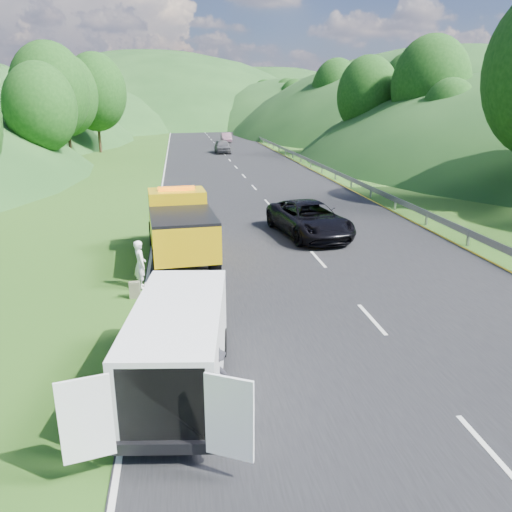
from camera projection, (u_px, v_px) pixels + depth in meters
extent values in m
plane|color=#38661E|center=(263.00, 300.00, 16.53)|extent=(320.00, 320.00, 0.00)
cube|color=black|center=(230.00, 160.00, 54.68)|extent=(14.00, 200.00, 0.02)
cube|color=gray|center=(274.00, 149.00, 67.53)|extent=(0.06, 140.00, 1.52)
cylinder|color=black|center=(154.00, 233.00, 22.65)|extent=(0.47, 1.14, 1.11)
cylinder|color=black|center=(200.00, 231.00, 23.11)|extent=(0.47, 1.14, 1.11)
cylinder|color=black|center=(158.00, 263.00, 18.53)|extent=(0.47, 1.14, 1.11)
cylinder|color=black|center=(214.00, 259.00, 18.99)|extent=(0.47, 1.14, 1.11)
cube|color=gold|center=(178.00, 214.00, 21.69)|extent=(2.51, 1.95, 2.11)
cube|color=gold|center=(183.00, 235.00, 19.45)|extent=(2.73, 3.95, 1.44)
cube|color=black|center=(182.00, 215.00, 19.22)|extent=(2.73, 3.95, 0.11)
cube|color=black|center=(176.00, 221.00, 23.11)|extent=(2.31, 1.50, 0.78)
cube|color=black|center=(175.00, 222.00, 23.79)|extent=(2.34, 0.40, 0.55)
cube|color=gold|center=(174.00, 204.00, 23.25)|extent=(2.28, 1.04, 1.21)
cube|color=orange|center=(176.00, 189.00, 21.36)|extent=(1.57, 0.40, 0.18)
cube|color=black|center=(176.00, 202.00, 22.29)|extent=(2.11, 0.25, 1.00)
cylinder|color=black|center=(156.00, 343.00, 12.82)|extent=(0.37, 0.77, 0.74)
cylinder|color=black|center=(221.00, 343.00, 12.85)|extent=(0.37, 0.77, 0.74)
cylinder|color=black|center=(129.00, 417.00, 9.84)|extent=(0.37, 0.77, 0.74)
cylinder|color=black|center=(213.00, 416.00, 9.87)|extent=(0.37, 0.77, 0.74)
cube|color=white|center=(179.00, 342.00, 10.99)|extent=(2.51, 5.00, 1.70)
cube|color=white|center=(191.00, 311.00, 13.52)|extent=(1.94, 1.07, 0.92)
cube|color=black|center=(190.00, 288.00, 13.13)|extent=(1.73, 0.54, 0.77)
cube|color=black|center=(162.00, 404.00, 8.75)|extent=(1.56, 0.30, 1.47)
cube|color=white|center=(86.00, 420.00, 8.34)|extent=(0.87, 0.24, 1.57)
cube|color=white|center=(229.00, 418.00, 8.38)|extent=(0.80, 0.45, 1.57)
cube|color=black|center=(164.00, 447.00, 8.91)|extent=(1.84, 0.38, 0.23)
imported|color=white|center=(142.00, 288.00, 17.63)|extent=(0.62, 0.73, 1.72)
imported|color=tan|center=(207.00, 316.00, 15.31)|extent=(0.62, 0.55, 1.07)
imported|color=black|center=(213.00, 418.00, 10.40)|extent=(1.14, 0.73, 1.67)
cube|color=#63644B|center=(135.00, 290.00, 16.66)|extent=(0.36, 0.20, 0.57)
cylinder|color=black|center=(220.00, 409.00, 10.71)|extent=(0.74, 0.74, 0.20)
imported|color=black|center=(309.00, 236.00, 24.41)|extent=(3.60, 6.23, 1.63)
imported|color=#464549|center=(223.00, 153.00, 62.19)|extent=(1.87, 4.64, 1.58)
imported|color=#6B4756|center=(226.00, 142.00, 78.25)|extent=(1.48, 4.25, 1.40)
imported|color=#884456|center=(204.00, 130.00, 108.10)|extent=(1.83, 4.51, 1.31)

